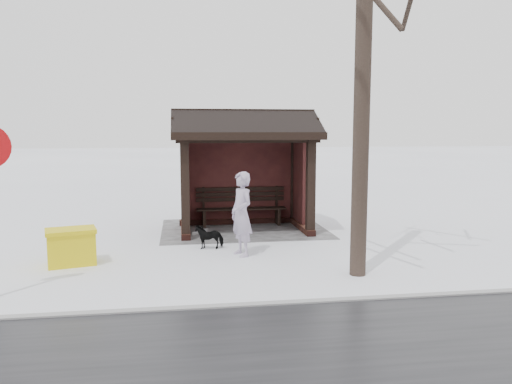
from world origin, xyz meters
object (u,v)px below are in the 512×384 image
Objects in this scene: dog at (209,237)px; grit_bin at (71,246)px; bus_shelter at (243,146)px; pedestrian at (242,214)px.

dog is 2.86m from grit_bin.
dog is 0.58× the size of grit_bin.
grit_bin is at bearing 37.93° from bus_shelter.
pedestrian is 3.36m from grit_bin.
bus_shelter is at bearing 152.32° from dog.
pedestrian is 1.66× the size of grit_bin.
pedestrian is (0.38, 2.68, -1.30)m from bus_shelter.
pedestrian is at bearing 168.71° from grit_bin.
pedestrian reaches higher than dog.
bus_shelter is 5.94× the size of dog.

